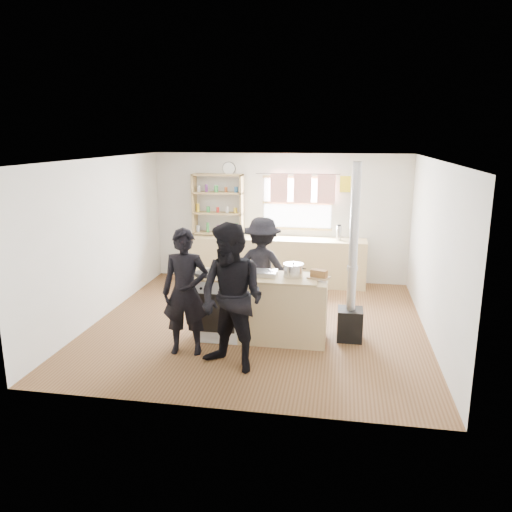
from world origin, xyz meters
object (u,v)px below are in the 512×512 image
cooking_island (262,307)px  person_near_right (232,298)px  bread_board (319,275)px  roast_tray (264,273)px  stockpot_counter (293,270)px  person_far (262,268)px  flue_heater (351,295)px  stockpot_stove (231,267)px  person_near_left (186,292)px  skillet_greens (206,274)px  thermos (339,233)px

cooking_island → person_near_right: size_ratio=1.07×
cooking_island → bread_board: bearing=1.1°
roast_tray → stockpot_counter: (0.41, 0.01, 0.06)m
stockpot_counter → person_near_right: (-0.64, -1.02, -0.11)m
bread_board → person_far: 1.24m
flue_heater → stockpot_stove: bearing=-178.5°
person_near_right → stockpot_counter: bearing=83.2°
stockpot_counter → person_far: bearing=124.7°
person_near_left → person_far: person_near_left is taller
person_far → bread_board: bearing=149.3°
person_far → person_near_left: bearing=73.3°
stockpot_stove → person_near_right: size_ratio=0.12×
flue_heater → person_near_left: bearing=-159.6°
person_near_right → person_far: bearing=112.7°
roast_tray → stockpot_stove: 0.50m
person_near_left → flue_heater: bearing=14.4°
cooking_island → person_near_left: (-0.91, -0.63, 0.37)m
cooking_island → person_near_right: person_near_right is taller
skillet_greens → person_near_right: (0.56, -0.88, -0.04)m
person_near_left → stockpot_counter: bearing=20.0°
roast_tray → flue_heater: flue_heater is taller
skillet_greens → person_near_left: bearing=-104.9°
skillet_greens → person_far: 1.16m
stockpot_counter → bread_board: bearing=-2.9°
bread_board → roast_tray: bearing=179.5°
person_near_left → person_far: bearing=55.8°
thermos → cooking_island: thermos is taller
roast_tray → cooking_island: bearing=-139.0°
bread_board → person_near_right: (-1.00, -1.01, -0.06)m
skillet_greens → bread_board: (1.56, 0.13, 0.02)m
person_far → thermos: bearing=-109.5°
roast_tray → flue_heater: bearing=7.2°
thermos → flue_heater: size_ratio=0.11×
thermos → person_far: bearing=-120.9°
roast_tray → person_far: person_far is taller
person_near_left → skillet_greens: bearing=69.0°
thermos → stockpot_stove: thermos is taller
thermos → bread_board: (-0.24, -2.76, -0.06)m
roast_tray → person_far: bearing=100.5°
stockpot_stove → bread_board: size_ratio=0.65×
stockpot_counter → person_near_left: bearing=-153.9°
skillet_greens → person_near_right: 1.04m
cooking_island → stockpot_stove: (-0.47, 0.13, 0.54)m
thermos → person_near_left: (-1.94, -3.40, -0.20)m
stockpot_counter → flue_heater: bearing=10.0°
stockpot_stove → person_far: person_far is taller
thermos → bread_board: 2.77m
thermos → person_near_right: (-1.23, -3.76, -0.12)m
stockpot_stove → flue_heater: (1.70, 0.05, -0.35)m
roast_tray → bread_board: bearing=-0.5°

